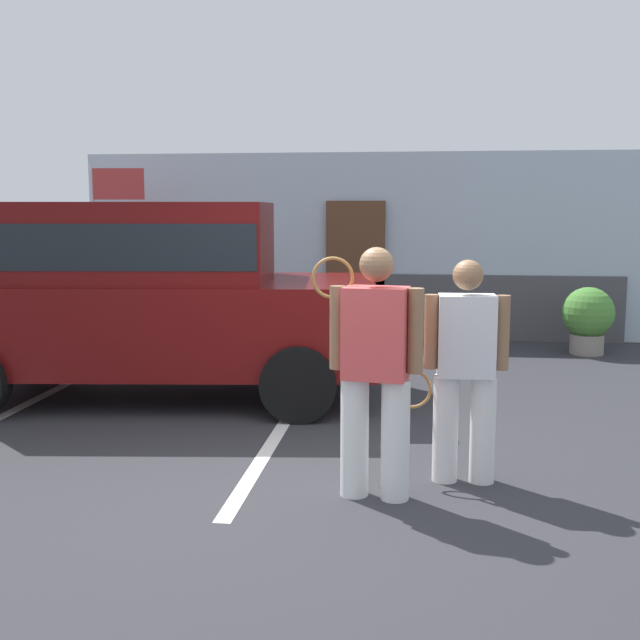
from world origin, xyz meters
TOP-DOWN VIEW (x-y plane):
  - ground_plane at (0.00, 0.00)m, footprint 40.00×40.00m
  - parking_stripe_1 at (-0.50, 1.50)m, footprint 0.12×4.40m
  - house_frontage at (-0.00, 6.83)m, footprint 8.98×0.40m
  - parked_suv at (-2.13, 2.53)m, footprint 4.78×2.57m
  - tennis_player_man at (0.44, -0.10)m, footprint 0.77×0.33m
  - tennis_player_woman at (1.07, 0.30)m, footprint 0.87×0.26m
  - potted_plant_by_porch at (3.04, 5.66)m, footprint 0.70×0.70m
  - flag_pole at (-3.83, 5.76)m, footprint 0.80×0.09m

SIDE VIEW (x-z plane):
  - ground_plane at x=0.00m, z-range 0.00..0.00m
  - parking_stripe_1 at x=-0.50m, z-range 0.00..0.01m
  - potted_plant_by_porch at x=3.04m, z-range 0.05..0.98m
  - tennis_player_woman at x=1.07m, z-range 0.03..1.66m
  - tennis_player_man at x=0.44m, z-range 0.04..1.78m
  - parked_suv at x=-2.13m, z-range 0.12..2.17m
  - house_frontage at x=0.00m, z-range -0.09..2.74m
  - flag_pole at x=-3.83m, z-range 0.52..3.14m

